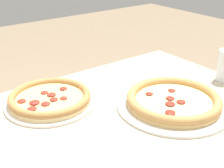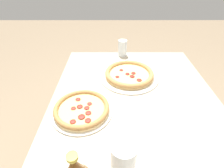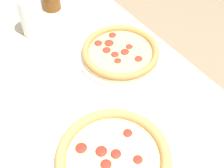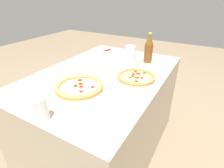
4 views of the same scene
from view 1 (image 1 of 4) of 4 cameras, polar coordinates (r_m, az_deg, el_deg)
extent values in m
cylinder|color=silver|center=(0.95, 11.10, -3.88)|extent=(0.34, 0.34, 0.01)
cylinder|color=tan|center=(0.94, 11.15, -3.35)|extent=(0.28, 0.28, 0.01)
cylinder|color=#EACC7F|center=(0.94, 11.19, -2.95)|extent=(0.24, 0.24, 0.00)
torus|color=tan|center=(0.94, 11.22, -2.61)|extent=(0.28, 0.28, 0.03)
ellipsoid|color=maroon|center=(0.99, 10.87, -1.15)|extent=(0.02, 0.02, 0.01)
ellipsoid|color=maroon|center=(0.94, 10.59, -2.55)|extent=(0.03, 0.03, 0.01)
ellipsoid|color=maroon|center=(0.96, 6.81, -1.78)|extent=(0.02, 0.02, 0.01)
ellipsoid|color=maroon|center=(0.91, 10.67, -3.62)|extent=(0.03, 0.03, 0.01)
ellipsoid|color=maroon|center=(0.87, 10.61, -5.14)|extent=(0.03, 0.03, 0.01)
ellipsoid|color=maroon|center=(0.93, 12.52, -3.18)|extent=(0.03, 0.03, 0.01)
cylinder|color=silver|center=(0.96, -11.20, -3.43)|extent=(0.27, 0.27, 0.01)
cylinder|color=#E5C689|center=(0.96, -11.25, -2.90)|extent=(0.24, 0.24, 0.01)
cylinder|color=#E5C170|center=(0.96, -11.29, -2.50)|extent=(0.21, 0.21, 0.00)
torus|color=#AD7A42|center=(0.95, -11.32, -2.24)|extent=(0.25, 0.25, 0.02)
ellipsoid|color=maroon|center=(0.98, -12.27, -1.51)|extent=(0.02, 0.02, 0.00)
ellipsoid|color=maroon|center=(0.93, -13.99, -3.27)|extent=(0.03, 0.03, 0.01)
ellipsoid|color=maroon|center=(0.95, -16.20, -2.98)|extent=(0.03, 0.03, 0.01)
ellipsoid|color=maroon|center=(0.94, -8.85, -2.54)|extent=(0.02, 0.02, 0.00)
ellipsoid|color=maroon|center=(0.90, -14.42, -4.36)|extent=(0.03, 0.03, 0.01)
ellipsoid|color=maroon|center=(0.97, -10.83, -1.83)|extent=(0.03, 0.03, 0.01)
ellipsoid|color=maroon|center=(0.92, -12.05, -3.53)|extent=(0.03, 0.03, 0.01)
ellipsoid|color=maroon|center=(0.94, -10.60, -2.77)|extent=(0.02, 0.02, 0.01)
ellipsoid|color=maroon|center=(1.00, -8.89, -0.81)|extent=(0.02, 0.02, 0.01)
camera|label=2|loc=(0.69, -61.45, 22.10)|focal=28.00mm
camera|label=3|loc=(1.01, 40.06, 34.56)|focal=50.00mm
camera|label=4|loc=(1.74, 13.28, 26.17)|focal=28.00mm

